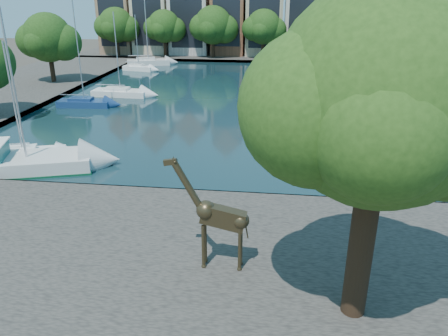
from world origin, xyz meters
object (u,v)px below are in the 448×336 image
object	(u,v)px
plane_tree	(385,105)
sailboat_right_a	(390,153)
motorsailer	(1,161)
sailboat_left_a	(23,153)
giraffe_statue	(217,216)

from	to	relation	value
plane_tree	sailboat_right_a	bearing A→B (deg)	73.79
plane_tree	motorsailer	distance (m)	23.65
plane_tree	sailboat_left_a	distance (m)	24.58
giraffe_statue	sailboat_right_a	xyz separation A→B (m)	(9.75, 14.04, -2.13)
motorsailer	giraffe_statue	bearing A→B (deg)	-30.88
motorsailer	sailboat_left_a	size ratio (longest dim) A/B	1.37
motorsailer	sailboat_left_a	bearing A→B (deg)	84.03
giraffe_statue	plane_tree	bearing A→B (deg)	-22.20
plane_tree	sailboat_right_a	xyz separation A→B (m)	(4.68, 16.11, -7.11)
plane_tree	giraffe_statue	size ratio (longest dim) A/B	2.38
giraffe_statue	motorsailer	distance (m)	17.31
giraffe_statue	sailboat_left_a	xyz separation A→B (m)	(-14.55, 10.94, -2.13)
giraffe_statue	motorsailer	size ratio (longest dim) A/B	0.42
plane_tree	sailboat_right_a	size ratio (longest dim) A/B	1.32
plane_tree	motorsailer	size ratio (longest dim) A/B	1.00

